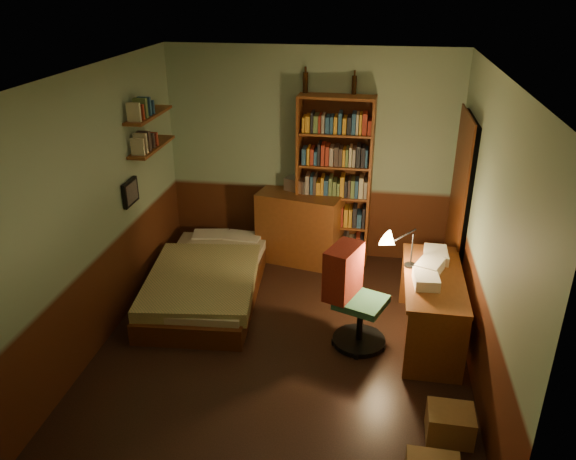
# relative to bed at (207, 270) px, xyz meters

# --- Properties ---
(floor) EXTENTS (3.50, 4.00, 0.02)m
(floor) POSITION_rel_bed_xyz_m (1.00, -0.76, -0.31)
(floor) COLOR black
(floor) RESTS_ON ground
(ceiling) EXTENTS (3.50, 4.00, 0.02)m
(ceiling) POSITION_rel_bed_xyz_m (1.00, -0.76, 2.31)
(ceiling) COLOR silver
(ceiling) RESTS_ON wall_back
(wall_back) EXTENTS (3.50, 0.02, 2.60)m
(wall_back) POSITION_rel_bed_xyz_m (1.00, 1.25, 1.00)
(wall_back) COLOR gray
(wall_back) RESTS_ON ground
(wall_left) EXTENTS (0.02, 4.00, 2.60)m
(wall_left) POSITION_rel_bed_xyz_m (-0.76, -0.76, 1.00)
(wall_left) COLOR gray
(wall_left) RESTS_ON ground
(wall_right) EXTENTS (0.02, 4.00, 2.60)m
(wall_right) POSITION_rel_bed_xyz_m (2.76, -0.76, 1.00)
(wall_right) COLOR gray
(wall_right) RESTS_ON ground
(wall_front) EXTENTS (3.50, 0.02, 2.60)m
(wall_front) POSITION_rel_bed_xyz_m (1.00, -2.77, 1.00)
(wall_front) COLOR gray
(wall_front) RESTS_ON ground
(doorway) EXTENTS (0.06, 0.90, 2.00)m
(doorway) POSITION_rel_bed_xyz_m (2.72, 0.54, 0.70)
(doorway) COLOR black
(doorway) RESTS_ON ground
(door_trim) EXTENTS (0.02, 0.98, 2.08)m
(door_trim) POSITION_rel_bed_xyz_m (2.68, 0.54, 0.70)
(door_trim) COLOR #431E0B
(door_trim) RESTS_ON ground
(bed) EXTENTS (1.23, 2.11, 0.61)m
(bed) POSITION_rel_bed_xyz_m (0.00, 0.00, 0.00)
(bed) COLOR olive
(bed) RESTS_ON ground
(dresser) EXTENTS (1.09, 0.71, 0.90)m
(dresser) POSITION_rel_bed_xyz_m (0.91, 1.00, 0.14)
(dresser) COLOR brown
(dresser) RESTS_ON ground
(mini_stereo) EXTENTS (0.36, 0.32, 0.16)m
(mini_stereo) POSITION_rel_bed_xyz_m (0.87, 1.13, 0.67)
(mini_stereo) COLOR #B2B2B7
(mini_stereo) RESTS_ON dresser
(bookshelf) EXTENTS (0.90, 0.33, 2.07)m
(bookshelf) POSITION_rel_bed_xyz_m (1.31, 1.09, 0.73)
(bookshelf) COLOR brown
(bookshelf) RESTS_ON ground
(bottle_left) EXTENTS (0.06, 0.06, 0.23)m
(bottle_left) POSITION_rel_bed_xyz_m (0.93, 1.20, 1.89)
(bottle_left) COLOR black
(bottle_left) RESTS_ON bookshelf
(bottle_right) EXTENTS (0.06, 0.06, 0.21)m
(bottle_right) POSITION_rel_bed_xyz_m (1.49, 1.20, 1.87)
(bottle_right) COLOR black
(bottle_right) RESTS_ON bookshelf
(desk) EXTENTS (0.57, 1.34, 0.72)m
(desk) POSITION_rel_bed_xyz_m (2.40, -0.50, 0.05)
(desk) COLOR brown
(desk) RESTS_ON ground
(paper_stack) EXTENTS (0.31, 0.35, 0.12)m
(paper_stack) POSITION_rel_bed_xyz_m (2.35, -0.43, 0.47)
(paper_stack) COLOR silver
(paper_stack) RESTS_ON desk
(desk_lamp) EXTENTS (0.19, 0.19, 0.63)m
(desk_lamp) POSITION_rel_bed_xyz_m (2.18, -0.34, 0.73)
(desk_lamp) COLOR black
(desk_lamp) RESTS_ON desk
(office_chair) EXTENTS (0.66, 0.62, 1.05)m
(office_chair) POSITION_rel_bed_xyz_m (1.73, -0.68, 0.22)
(office_chair) COLOR #2F6648
(office_chair) RESTS_ON ground
(red_jacket) EXTENTS (0.32, 0.47, 0.51)m
(red_jacket) POSITION_rel_bed_xyz_m (1.83, -0.78, 1.00)
(red_jacket) COLOR maroon
(red_jacket) RESTS_ON office_chair
(wall_shelf_lower) EXTENTS (0.20, 0.90, 0.03)m
(wall_shelf_lower) POSITION_rel_bed_xyz_m (-0.64, 0.34, 1.30)
(wall_shelf_lower) COLOR brown
(wall_shelf_lower) RESTS_ON wall_left
(wall_shelf_upper) EXTENTS (0.20, 0.90, 0.03)m
(wall_shelf_upper) POSITION_rel_bed_xyz_m (-0.64, 0.34, 1.65)
(wall_shelf_upper) COLOR brown
(wall_shelf_upper) RESTS_ON wall_left
(framed_picture) EXTENTS (0.04, 0.32, 0.26)m
(framed_picture) POSITION_rel_bed_xyz_m (-0.72, -0.16, 0.95)
(framed_picture) COLOR black
(framed_picture) RESTS_ON wall_left
(cardboard_box_b) EXTENTS (0.36, 0.30, 0.25)m
(cardboard_box_b) POSITION_rel_bed_xyz_m (2.48, -1.80, -0.18)
(cardboard_box_b) COLOR olive
(cardboard_box_b) RESTS_ON ground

